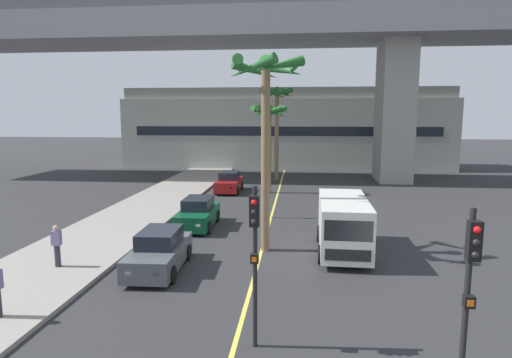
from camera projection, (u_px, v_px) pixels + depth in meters
sidewalk_left at (84, 246)px, 19.27m from camera, size 4.80×80.00×0.15m
lane_stripe_center at (272, 212)px, 26.35m from camera, size 0.14×56.00×0.01m
bridge_overpass at (293, 34)px, 38.00m from camera, size 74.91×8.00×16.59m
pier_building_backdrop at (286, 129)px, 49.66m from camera, size 36.34×8.04×8.89m
car_queue_front at (198, 214)px, 22.81m from camera, size 1.88×4.12×1.56m
car_queue_second at (229, 183)px, 33.35m from camera, size 1.85×4.11×1.56m
car_queue_third at (159, 252)px, 16.44m from camera, size 1.96×4.16×1.56m
delivery_van at (343, 224)px, 18.47m from camera, size 2.26×5.30×2.36m
traffic_light_median_near at (255, 246)px, 10.60m from camera, size 0.24×0.37×4.20m
traffic_light_right_far_corner at (469, 285)px, 8.15m from camera, size 0.24×0.37×4.20m
traffic_light_median_far at (265, 172)px, 24.49m from camera, size 0.24×0.37×4.20m
palm_tree_near_median at (277, 106)px, 38.39m from camera, size 3.03×3.07×8.45m
palm_tree_mid_median at (266, 96)px, 17.94m from camera, size 3.27×3.44×8.40m
palm_tree_far_median at (269, 121)px, 32.20m from camera, size 2.81×2.81×6.74m
pedestrian_mid_block at (57, 245)px, 16.37m from camera, size 0.34×0.22×1.62m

